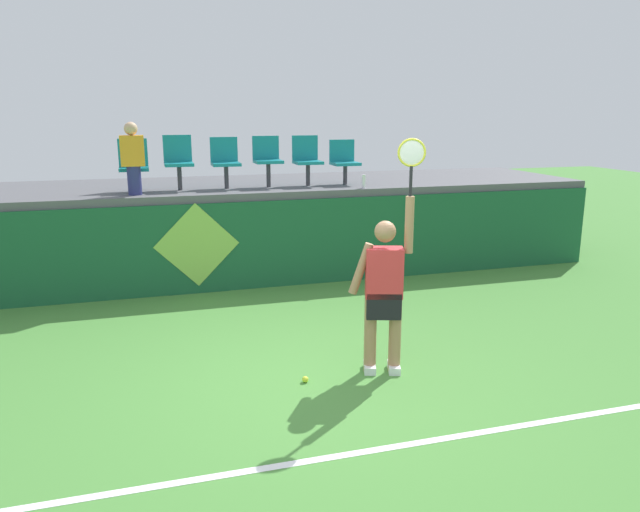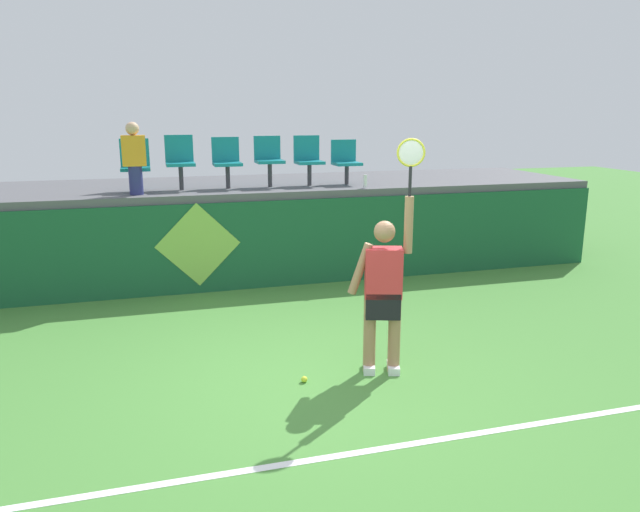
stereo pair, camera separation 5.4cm
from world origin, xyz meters
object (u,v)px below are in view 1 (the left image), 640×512
at_px(stadium_chair_1, 178,159).
at_px(stadium_chair_4, 307,158).
at_px(stadium_chair_0, 134,163).
at_px(spectator_0, 133,157).
at_px(tennis_ball, 305,379).
at_px(stadium_chair_3, 267,158).
at_px(stadium_chair_2, 225,160).
at_px(stadium_chair_5, 344,160).
at_px(tennis_player, 384,289).
at_px(water_bottle, 364,181).

relative_size(stadium_chair_1, stadium_chair_4, 1.04).
relative_size(stadium_chair_0, spectator_0, 0.75).
height_order(tennis_ball, stadium_chair_3, stadium_chair_3).
height_order(stadium_chair_0, stadium_chair_2, stadium_chair_2).
bearing_deg(stadium_chair_5, tennis_player, -103.01).
bearing_deg(stadium_chair_3, stadium_chair_1, 179.81).
distance_m(tennis_player, stadium_chair_4, 4.39).
relative_size(tennis_ball, spectator_0, 0.06).
bearing_deg(stadium_chair_0, stadium_chair_3, -0.18).
height_order(tennis_player, stadium_chair_2, tennis_player).
distance_m(stadium_chair_4, spectator_0, 2.81).
relative_size(stadium_chair_3, stadium_chair_4, 1.00).
bearing_deg(stadium_chair_3, stadium_chair_0, 179.82).
bearing_deg(tennis_ball, stadium_chair_5, 66.71).
xyz_separation_m(tennis_player, stadium_chair_1, (-1.77, 4.26, 1.05)).
relative_size(tennis_player, water_bottle, 11.22).
relative_size(stadium_chair_2, stadium_chair_4, 0.99).
height_order(tennis_ball, spectator_0, spectator_0).
relative_size(tennis_player, stadium_chair_3, 2.99).
height_order(tennis_ball, stadium_chair_5, stadium_chair_5).
bearing_deg(water_bottle, tennis_player, -107.02).
height_order(tennis_player, stadium_chair_5, tennis_player).
height_order(stadium_chair_0, stadium_chair_3, stadium_chair_3).
height_order(water_bottle, stadium_chair_1, stadium_chair_1).
xyz_separation_m(stadium_chair_2, stadium_chair_3, (0.69, -0.00, 0.02)).
distance_m(stadium_chair_0, spectator_0, 0.46).
xyz_separation_m(stadium_chair_0, stadium_chair_2, (1.41, -0.00, 0.02)).
relative_size(stadium_chair_3, spectator_0, 0.77).
xyz_separation_m(tennis_player, stadium_chair_4, (0.33, 4.26, 1.03)).
xyz_separation_m(stadium_chair_3, stadium_chair_5, (1.33, -0.00, -0.06)).
height_order(water_bottle, spectator_0, spectator_0).
distance_m(tennis_ball, stadium_chair_3, 4.74).
bearing_deg(tennis_ball, stadium_chair_4, 74.49).
xyz_separation_m(water_bottle, stadium_chair_5, (-0.12, 0.67, 0.30)).
relative_size(stadium_chair_3, stadium_chair_5, 1.10).
distance_m(stadium_chair_5, spectator_0, 3.46).
xyz_separation_m(stadium_chair_4, spectator_0, (-2.77, -0.44, 0.10)).
distance_m(stadium_chair_2, spectator_0, 1.48).
bearing_deg(water_bottle, stadium_chair_2, 162.61).
bearing_deg(water_bottle, stadium_chair_5, 99.84).
bearing_deg(stadium_chair_1, tennis_ball, -78.15).
xyz_separation_m(tennis_ball, stadium_chair_3, (0.52, 4.29, 1.93)).
relative_size(tennis_player, stadium_chair_5, 3.30).
bearing_deg(spectator_0, stadium_chair_5, 7.28).
relative_size(stadium_chair_1, spectator_0, 0.80).
bearing_deg(water_bottle, stadium_chair_0, 169.27).
distance_m(stadium_chair_1, stadium_chair_3, 1.42).
bearing_deg(spectator_0, tennis_player, -57.34).
bearing_deg(water_bottle, stadium_chair_1, 166.84).
xyz_separation_m(tennis_player, stadium_chair_5, (0.98, 4.25, 0.98)).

